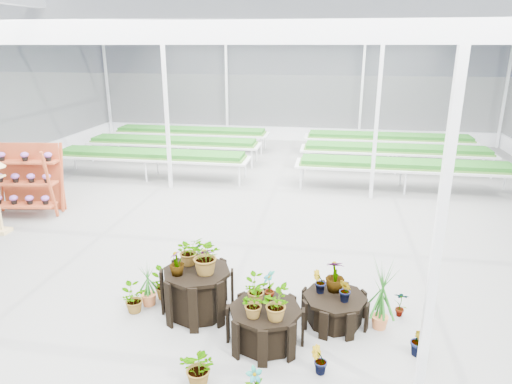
% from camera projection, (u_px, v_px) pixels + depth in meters
% --- Properties ---
extents(ground_plane, '(24.00, 24.00, 0.00)m').
position_uv_depth(ground_plane, '(241.00, 249.00, 9.83)').
color(ground_plane, gray).
rests_on(ground_plane, ground).
extents(greenhouse_shell, '(18.00, 24.00, 4.50)m').
position_uv_depth(greenhouse_shell, '(240.00, 147.00, 9.14)').
color(greenhouse_shell, white).
rests_on(greenhouse_shell, ground).
extents(steel_frame, '(18.00, 24.00, 4.50)m').
position_uv_depth(steel_frame, '(240.00, 147.00, 9.14)').
color(steel_frame, silver).
rests_on(steel_frame, ground).
extents(nursery_benches, '(16.00, 7.00, 0.84)m').
position_uv_depth(nursery_benches, '(280.00, 155.00, 16.45)').
color(nursery_benches, silver).
rests_on(nursery_benches, ground).
extents(plinth_tall, '(1.32, 1.32, 0.77)m').
position_uv_depth(plinth_tall, '(197.00, 292.00, 7.39)').
color(plinth_tall, black).
rests_on(plinth_tall, ground).
extents(plinth_mid, '(1.19, 1.19, 0.58)m').
position_uv_depth(plinth_mid, '(265.00, 325.00, 6.66)').
color(plinth_mid, black).
rests_on(plinth_mid, ground).
extents(plinth_low, '(1.29, 1.29, 0.46)m').
position_uv_depth(plinth_low, '(334.00, 309.00, 7.18)').
color(plinth_low, black).
rests_on(plinth_low, ground).
extents(shelf_rack, '(1.82, 1.14, 1.81)m').
position_uv_depth(shelf_rack, '(25.00, 181.00, 11.58)').
color(shelf_rack, '#9B3D1E').
rests_on(shelf_rack, ground).
extents(nursery_plants, '(4.85, 3.19, 1.38)m').
position_uv_depth(nursery_plants, '(239.00, 288.00, 7.08)').
color(nursery_plants, '#1C5818').
rests_on(nursery_plants, ground).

